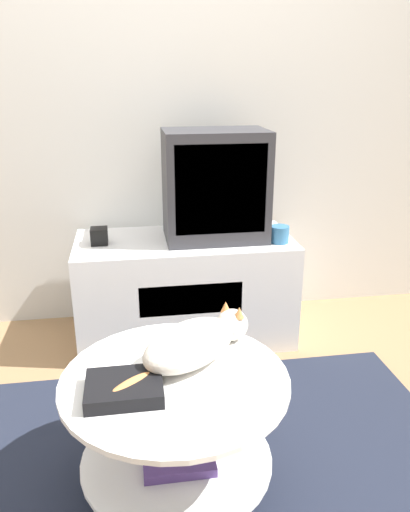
# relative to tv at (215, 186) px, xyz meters

# --- Properties ---
(ground_plane) EXTENTS (12.00, 12.00, 0.00)m
(ground_plane) POSITION_rel_tv_xyz_m (-0.26, -1.04, -0.83)
(ground_plane) COLOR #93704C
(wall_back) EXTENTS (8.00, 0.05, 2.60)m
(wall_back) POSITION_rel_tv_xyz_m (-0.26, 0.35, 0.47)
(wall_back) COLOR silver
(wall_back) RESTS_ON ground_plane
(rug) EXTENTS (2.05, 1.37, 0.02)m
(rug) POSITION_rel_tv_xyz_m (-0.26, -1.04, -0.82)
(rug) COLOR #1E2333
(rug) RESTS_ON ground_plane
(tv_stand) EXTENTS (1.11, 0.52, 0.55)m
(tv_stand) POSITION_rel_tv_xyz_m (-0.16, 0.00, -0.55)
(tv_stand) COLOR white
(tv_stand) RESTS_ON ground_plane
(tv) EXTENTS (0.50, 0.33, 0.54)m
(tv) POSITION_rel_tv_xyz_m (0.00, 0.00, 0.00)
(tv) COLOR #333338
(tv) RESTS_ON tv_stand
(speaker) EXTENTS (0.08, 0.08, 0.08)m
(speaker) POSITION_rel_tv_xyz_m (-0.58, -0.01, -0.23)
(speaker) COLOR black
(speaker) RESTS_ON tv_stand
(mug) EXTENTS (0.09, 0.09, 0.09)m
(mug) POSITION_rel_tv_xyz_m (0.31, -0.12, -0.23)
(mug) COLOR teal
(mug) RESTS_ON tv_stand
(coffee_table) EXTENTS (0.72, 0.72, 0.44)m
(coffee_table) POSITION_rel_tv_xyz_m (-0.32, -1.08, -0.53)
(coffee_table) COLOR #B2B2B7
(coffee_table) RESTS_ON rug
(dvd_box) EXTENTS (0.23, 0.18, 0.04)m
(dvd_box) POSITION_rel_tv_xyz_m (-0.47, -1.14, -0.35)
(dvd_box) COLOR black
(dvd_box) RESTS_ON coffee_table
(cat) EXTENTS (0.50, 0.41, 0.14)m
(cat) POSITION_rel_tv_xyz_m (-0.24, -0.98, -0.30)
(cat) COLOR silver
(cat) RESTS_ON coffee_table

